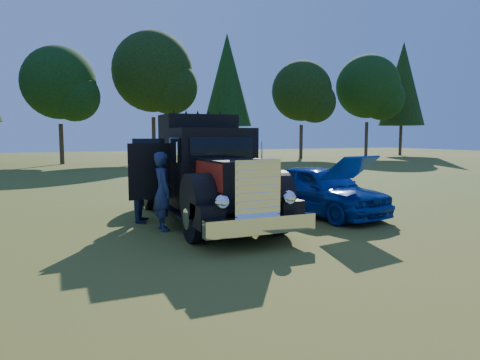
% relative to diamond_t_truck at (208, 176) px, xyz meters
% --- Properties ---
extents(ground, '(120.00, 120.00, 0.00)m').
position_rel_diamond_t_truck_xyz_m(ground, '(0.72, -1.15, -1.28)').
color(ground, '#385719').
rests_on(ground, ground).
extents(treeline, '(72.10, 24.04, 13.84)m').
position_rel_diamond_t_truck_xyz_m(treeline, '(-1.85, 26.26, 6.42)').
color(treeline, '#2D2116').
rests_on(treeline, ground).
extents(diamond_t_truck, '(3.38, 7.16, 3.00)m').
position_rel_diamond_t_truck_xyz_m(diamond_t_truck, '(0.00, 0.00, 0.00)').
color(diamond_t_truck, black).
rests_on(diamond_t_truck, ground).
extents(hotrod_coupe, '(2.50, 4.71, 1.89)m').
position_rel_diamond_t_truck_xyz_m(hotrod_coupe, '(3.50, -0.34, -0.51)').
color(hotrod_coupe, '#080ABA').
rests_on(hotrod_coupe, ground).
extents(spectator_near, '(0.50, 0.74, 2.00)m').
position_rel_diamond_t_truck_xyz_m(spectator_near, '(-1.39, -0.53, -0.28)').
color(spectator_near, '#1F2849').
rests_on(spectator_near, ground).
extents(spectator_far, '(0.94, 1.06, 1.82)m').
position_rel_diamond_t_truck_xyz_m(spectator_far, '(-1.59, 0.83, -0.37)').
color(spectator_far, '#1F2349').
rests_on(spectator_far, ground).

